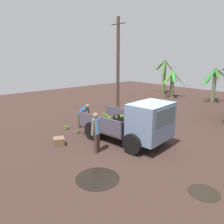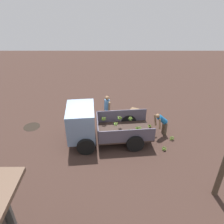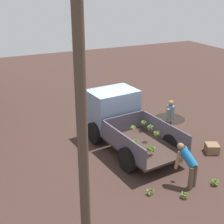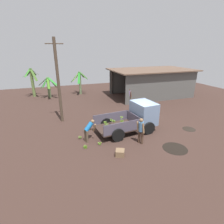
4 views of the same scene
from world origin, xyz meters
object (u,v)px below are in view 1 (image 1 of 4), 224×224
Objects in this scene: cargo_truck at (142,123)px; banana_bunch_on_ground_1 at (78,131)px; person_worker_loading at (83,114)px; banana_bunch_on_ground_2 at (85,122)px; banana_bunch_on_ground_0 at (67,127)px; banana_bunch_on_ground_3 at (102,122)px; person_foreground_visitor at (96,131)px; wooden_crate_0 at (59,141)px; utility_pole at (118,66)px.

cargo_truck is 18.87× the size of banana_bunch_on_ground_1.
person_worker_loading is 0.97m from banana_bunch_on_ground_2.
banana_bunch_on_ground_3 is (0.48, 2.11, -0.01)m from banana_bunch_on_ground_0.
banana_bunch_on_ground_1 is (-2.43, 0.66, -0.82)m from person_foreground_visitor.
person_foreground_visitor is 2.02m from wooden_crate_0.
person_foreground_visitor reaches higher than wooden_crate_0.
banana_bunch_on_ground_3 reaches higher than banana_bunch_on_ground_1.
banana_bunch_on_ground_3 reaches higher than banana_bunch_on_ground_2.
banana_bunch_on_ground_3 is at bearing 55.47° from banana_bunch_on_ground_2.
utility_pole reaches higher than person_foreground_visitor.
banana_bunch_on_ground_2 is (-1.02, 1.15, 0.01)m from banana_bunch_on_ground_1.
utility_pole reaches higher than wooden_crate_0.
banana_bunch_on_ground_2 is at bearing 123.84° from wooden_crate_0.
banana_bunch_on_ground_0 is 2.15m from wooden_crate_0.
utility_pole is 4.71m from banana_bunch_on_ground_2.
cargo_truck is at bearing -33.25° from utility_pole.
utility_pole reaches higher than banana_bunch_on_ground_0.
utility_pole is 7.27m from wooden_crate_0.
banana_bunch_on_ground_2 reaches higher than banana_bunch_on_ground_1.
cargo_truck reaches higher than banana_bunch_on_ground_3.
cargo_truck reaches higher than banana_bunch_on_ground_1.
person_worker_loading is 2.59m from wooden_crate_0.
wooden_crate_0 is (-2.49, -2.72, -0.87)m from cargo_truck.
utility_pole is at bearing 88.73° from person_worker_loading.
banana_bunch_on_ground_3 is at bearing 77.18° from banana_bunch_on_ground_0.
utility_pole is 7.15m from person_foreground_visitor.
wooden_crate_0 is at bearing -138.19° from cargo_truck.
wooden_crate_0 reaches higher than banana_bunch_on_ground_3.
banana_bunch_on_ground_2 is at bearing 94.52° from banana_bunch_on_ground_0.
person_worker_loading reaches higher than banana_bunch_on_ground_2.
person_worker_loading is at bearing 119.85° from wooden_crate_0.
wooden_crate_0 is (1.18, -3.47, 0.06)m from banana_bunch_on_ground_3.
banana_bunch_on_ground_3 is 0.46× the size of wooden_crate_0.
person_foreground_visitor is at bearing -50.61° from utility_pole.
banana_bunch_on_ground_2 is at bearing -124.53° from banana_bunch_on_ground_3.
person_foreground_visitor is (4.30, -5.24, -2.29)m from utility_pole.
cargo_truck is 2.61× the size of person_foreground_visitor.
banana_bunch_on_ground_1 is (1.87, -4.58, -3.11)m from utility_pole.
cargo_truck is at bearing -12.44° from person_worker_loading.
banana_bunch_on_ground_3 is at bearing -69.22° from person_foreground_visitor.
cargo_truck reaches higher than person_worker_loading.
banana_bunch_on_ground_0 is at bearing -78.51° from utility_pole.
wooden_crate_0 is (1.25, -2.18, -0.63)m from person_worker_loading.
person_foreground_visitor is 6.56× the size of banana_bunch_on_ground_2.
person_foreground_visitor is at bearing 26.12° from wooden_crate_0.
utility_pole is 5.71m from banana_bunch_on_ground_0.
person_foreground_visitor is 2.65m from banana_bunch_on_ground_1.
cargo_truck reaches higher than banana_bunch_on_ground_0.
banana_bunch_on_ground_3 is (-2.87, 2.65, -0.82)m from person_foreground_visitor.
cargo_truck is at bearing 47.53° from wooden_crate_0.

